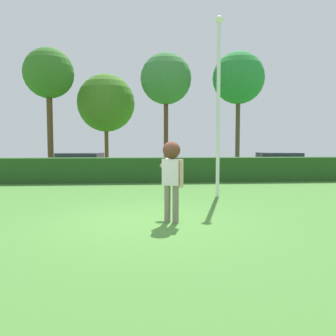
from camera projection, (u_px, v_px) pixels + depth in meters
ground_plane at (150, 222)px, 7.76m from camera, size 60.00×60.00×0.00m
person at (172, 169)px, 7.64m from camera, size 0.51×0.85×1.82m
frisbee at (169, 162)px, 8.51m from camera, size 0.26×0.26×0.08m
lamppost at (218, 98)px, 11.20m from camera, size 0.24×0.24×5.84m
hedge_row at (145, 170)px, 15.73m from camera, size 19.00×0.90×1.11m
parked_car_red at (80, 164)px, 18.30m from camera, size 4.40×2.30×1.25m
parked_car_green at (279, 163)px, 18.83m from camera, size 4.36×2.16×1.25m
oak_tree at (106, 103)px, 24.06m from camera, size 3.99×3.99×6.55m
birch_tree at (49, 74)px, 21.63m from camera, size 3.13×3.13×7.72m
maple_tree at (238, 79)px, 21.36m from camera, size 3.20×3.20×7.40m
willow_tree at (166, 79)px, 21.72m from camera, size 3.21×3.21×7.43m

